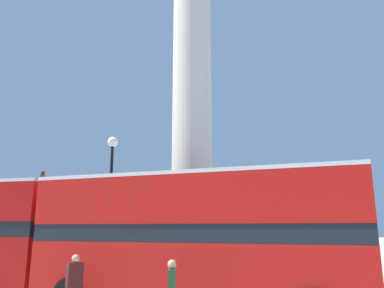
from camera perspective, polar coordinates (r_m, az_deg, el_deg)
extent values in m
plane|color=#ADA89E|center=(18.45, 0.00, -20.59)|extent=(200.00, 200.00, 0.00)
cube|color=beige|center=(18.38, 0.00, -18.99)|extent=(6.12, 6.12, 1.03)
cube|color=beige|center=(18.30, 0.00, -15.78)|extent=(4.41, 4.41, 1.03)
cube|color=beige|center=(18.27, 0.00, -12.55)|extent=(2.69, 2.69, 1.03)
cylinder|color=beige|center=(20.99, 0.00, 16.82)|extent=(2.01, 2.01, 19.56)
cylinder|color=black|center=(17.70, -23.79, -18.27)|extent=(1.02, 0.38, 1.00)
cube|color=#B7140F|center=(12.53, 0.23, -18.32)|extent=(10.65, 2.87, 1.61)
cube|color=black|center=(12.47, 0.23, -13.38)|extent=(10.65, 2.82, 0.55)
cube|color=#B7140F|center=(12.50, 0.22, -8.69)|extent=(10.65, 2.87, 1.49)
cube|color=silver|center=(12.58, 0.22, -5.03)|extent=(10.65, 2.87, 0.12)
cylinder|color=black|center=(15.35, -12.08, -20.04)|extent=(1.01, 0.33, 1.00)
cube|color=beige|center=(25.96, -22.63, -14.16)|extent=(4.48, 4.19, 2.88)
ellipsoid|color=brown|center=(26.01, -22.06, -7.44)|extent=(2.48, 2.14, 1.05)
cone|color=brown|center=(25.01, -21.24, -6.23)|extent=(1.17, 1.05, 1.11)
cylinder|color=brown|center=(26.10, -21.88, -5.31)|extent=(0.36, 0.36, 0.90)
sphere|color=brown|center=(26.18, -21.77, -4.03)|extent=(0.28, 0.28, 0.28)
cylinder|color=brown|center=(25.34, -21.14, -9.83)|extent=(0.20, 0.20, 1.09)
cylinder|color=brown|center=(25.17, -22.41, -9.71)|extent=(0.20, 0.20, 1.09)
cylinder|color=brown|center=(26.73, -22.11, -9.86)|extent=(0.20, 0.20, 1.09)
cylinder|color=brown|center=(26.57, -23.32, -9.74)|extent=(0.20, 0.20, 1.09)
cylinder|color=black|center=(18.41, -12.96, -19.67)|extent=(0.31, 0.31, 0.40)
cylinder|color=black|center=(18.28, -12.49, -10.30)|extent=(0.14, 0.14, 6.41)
sphere|color=white|center=(18.73, -11.99, 0.32)|extent=(0.50, 0.50, 0.50)
cube|color=#1E4C28|center=(10.10, -3.09, -20.37)|extent=(0.33, 0.49, 0.67)
sphere|color=tan|center=(10.05, -3.06, -17.83)|extent=(0.23, 0.23, 0.23)
cube|color=#471919|center=(12.13, -17.44, -18.46)|extent=(0.40, 0.49, 0.68)
sphere|color=tan|center=(12.09, -17.29, -16.31)|extent=(0.23, 0.23, 0.23)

